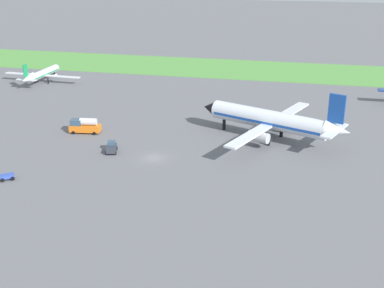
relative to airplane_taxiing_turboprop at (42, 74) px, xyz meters
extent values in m
plane|color=slate|center=(47.72, -47.81, -2.60)|extent=(600.00, 600.00, 0.00)
cube|color=#549342|center=(47.72, 29.42, -2.56)|extent=(360.00, 28.00, 0.08)
cylinder|color=silver|center=(0.02, 0.42, -0.02)|extent=(2.88, 15.58, 2.15)
cone|color=black|center=(0.42, 9.01, -0.02)|extent=(2.21, 2.25, 2.11)
cone|color=silver|center=(-0.41, -8.61, 0.25)|extent=(2.08, 3.10, 1.94)
cube|color=#198C4C|center=(0.02, 0.42, -0.18)|extent=(2.88, 14.72, 0.30)
cube|color=silver|center=(-5.91, 0.27, -0.39)|extent=(11.89, 2.06, 0.22)
cube|color=silver|center=(5.91, -0.29, -0.39)|extent=(11.89, 2.06, 0.22)
cylinder|color=#B7BABF|center=(-3.76, 0.77, -0.39)|extent=(0.77, 1.75, 0.69)
cylinder|color=#B7BABF|center=(3.81, 0.41, -0.39)|extent=(0.77, 1.75, 0.69)
cube|color=#198C4C|center=(-0.39, -8.18, 2.78)|extent=(0.35, 1.95, 3.44)
cube|color=silver|center=(-1.89, -8.11, 0.20)|extent=(3.07, 1.43, 0.17)
cube|color=silver|center=(1.12, -8.25, 0.20)|extent=(3.07, 1.43, 0.17)
cylinder|color=black|center=(0.32, 6.87, -1.84)|extent=(0.39, 0.39, 1.51)
cylinder|color=black|center=(-2.16, -0.56, -1.84)|extent=(0.39, 0.39, 1.51)
cylinder|color=black|center=(2.10, -0.76, -1.84)|extent=(0.39, 0.39, 1.51)
cylinder|color=silver|center=(67.88, -33.08, 1.76)|extent=(24.67, 13.00, 3.83)
cone|color=black|center=(54.97, -27.83, 1.76)|extent=(4.64, 4.79, 3.75)
cone|color=silver|center=(81.43, -38.60, 2.23)|extent=(5.82, 5.03, 3.45)
cube|color=#19479E|center=(67.88, -33.08, 1.47)|extent=(23.41, 12.55, 0.54)
cube|color=silver|center=(65.37, -41.09, 1.09)|extent=(8.56, 16.41, 0.38)
cube|color=silver|center=(71.67, -25.60, 1.09)|extent=(8.56, 16.41, 0.38)
cylinder|color=#B7BABF|center=(66.51, -38.30, -0.28)|extent=(4.67, 3.53, 2.11)
cylinder|color=#B7BABF|center=(70.54, -28.39, -0.28)|extent=(4.67, 3.53, 2.11)
cube|color=#19479E|center=(80.78, -38.33, 6.46)|extent=(3.08, 1.61, 5.57)
cube|color=silver|center=(79.86, -40.59, 2.14)|extent=(3.77, 5.30, 0.31)
cube|color=silver|center=(81.70, -36.07, 2.14)|extent=(3.77, 5.30, 0.31)
cylinder|color=black|center=(58.20, -29.14, -1.38)|extent=(0.69, 0.69, 2.44)
cylinder|color=black|center=(68.36, -36.53, -1.38)|extent=(0.69, 0.69, 2.44)
cylinder|color=black|center=(70.63, -30.95, -1.38)|extent=(0.69, 0.69, 2.44)
cube|color=orange|center=(29.50, -37.50, -1.55)|extent=(6.73, 3.13, 1.40)
cylinder|color=silver|center=(30.28, -37.41, -0.08)|extent=(3.73, 1.94, 1.54)
cube|color=#334C60|center=(27.69, -37.71, -0.25)|extent=(2.56, 2.27, 1.20)
cylinder|color=black|center=(27.38, -38.95, -2.25)|extent=(0.72, 0.33, 0.70)
cylinder|color=black|center=(27.10, -36.57, -2.25)|extent=(0.72, 0.33, 0.70)
cylinder|color=black|center=(31.90, -38.43, -2.25)|extent=(0.72, 0.33, 0.70)
cylinder|color=black|center=(31.62, -36.05, -2.25)|extent=(0.72, 0.33, 0.70)
cube|color=#2D333D|center=(38.94, -46.80, -1.80)|extent=(2.69, 3.95, 0.90)
cube|color=#334C60|center=(38.68, -45.83, -1.00)|extent=(1.80, 1.65, 0.70)
cylinder|color=black|center=(37.74, -45.82, -2.25)|extent=(0.43, 0.74, 0.70)
cylinder|color=black|center=(39.48, -45.35, -2.25)|extent=(0.43, 0.74, 0.70)
cylinder|color=black|center=(38.41, -48.25, -2.25)|extent=(0.43, 0.74, 0.70)
cylinder|color=black|center=(40.14, -47.78, -2.25)|extent=(0.43, 0.74, 0.70)
cube|color=#334FB2|center=(25.88, -62.44, -1.97)|extent=(2.83, 2.61, 0.55)
cylinder|color=black|center=(26.13, -61.35, -2.25)|extent=(0.72, 0.61, 0.70)
cylinder|color=black|center=(27.00, -62.57, -2.25)|extent=(0.72, 0.61, 0.70)
cylinder|color=black|center=(24.76, -62.32, -2.25)|extent=(0.72, 0.61, 0.70)
cylinder|color=black|center=(25.63, -63.54, -2.25)|extent=(0.72, 0.61, 0.70)
camera|label=1|loc=(74.16, -133.95, 35.10)|focal=48.21mm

